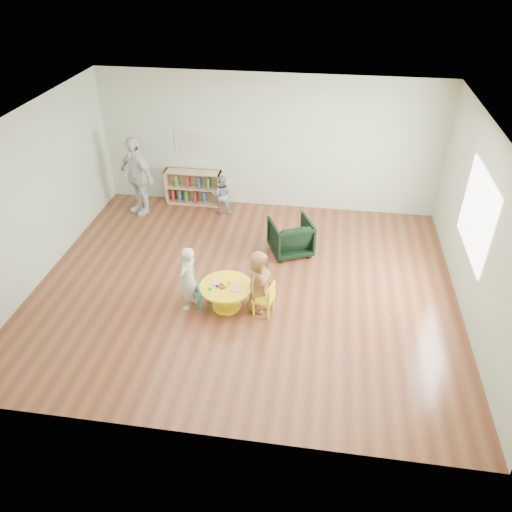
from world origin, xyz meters
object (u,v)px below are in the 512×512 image
at_px(child_right, 259,282).
at_px(toddler, 222,195).
at_px(activity_table, 226,292).
at_px(kid_chair_left, 195,288).
at_px(child_left, 188,279).
at_px(kid_chair_right, 266,298).
at_px(adult_caretaker, 137,176).
at_px(bookshelf, 193,187).
at_px(armchair, 291,237).

relative_size(child_right, toddler, 1.22).
height_order(activity_table, toddler, toddler).
distance_m(kid_chair_left, toddler, 3.05).
distance_m(activity_table, child_right, 0.56).
xyz_separation_m(child_left, child_right, (1.09, 0.12, -0.03)).
height_order(activity_table, kid_chair_right, kid_chair_right).
distance_m(activity_table, adult_caretaker, 3.79).
bearing_deg(bookshelf, adult_caretaker, -150.29).
bearing_deg(kid_chair_right, toddler, 34.91).
bearing_deg(toddler, child_right, 107.53).
distance_m(child_right, toddler, 3.25).
bearing_deg(child_right, child_left, 120.69).
bearing_deg(child_right, armchair, 12.79).
height_order(child_right, adult_caretaker, adult_caretaker).
xyz_separation_m(child_left, adult_caretaker, (-1.85, 2.94, 0.28)).
bearing_deg(adult_caretaker, bookshelf, 61.75).
bearing_deg(adult_caretaker, child_right, -11.79).
bearing_deg(kid_chair_left, bookshelf, -150.52).
distance_m(bookshelf, adult_caretaker, 1.26).
height_order(kid_chair_right, armchair, armchair).
bearing_deg(child_right, toddler, 46.31).
distance_m(bookshelf, toddler, 0.81).
relative_size(kid_chair_left, bookshelf, 0.46).
bearing_deg(toddler, child_left, 87.91).
height_order(kid_chair_right, bookshelf, bookshelf).
height_order(kid_chair_left, child_left, child_left).
height_order(kid_chair_left, child_right, child_right).
xyz_separation_m(bookshelf, child_left, (0.84, -3.52, 0.18)).
relative_size(kid_chair_right, adult_caretaker, 0.34).
bearing_deg(child_right, kid_chair_right, -103.64).
bearing_deg(toddler, kid_chair_left, 89.23).
bearing_deg(adult_caretaker, kid_chair_right, -11.57).
bearing_deg(activity_table, child_right, 4.31).
bearing_deg(kid_chair_right, child_left, 102.48).
height_order(kid_chair_right, child_left, child_left).
distance_m(activity_table, child_left, 0.64).
relative_size(child_right, adult_caretaker, 0.63).
xyz_separation_m(armchair, child_right, (-0.35, -1.70, 0.19)).
bearing_deg(child_right, activity_table, 118.70).
xyz_separation_m(bookshelf, toddler, (0.71, -0.38, 0.06)).
bearing_deg(bookshelf, kid_chair_left, -75.23).
relative_size(kid_chair_left, kid_chair_right, 0.99).
xyz_separation_m(toddler, adult_caretaker, (-1.73, -0.19, 0.40)).
relative_size(kid_chair_right, child_right, 0.54).
bearing_deg(armchair, child_left, 28.07).
bearing_deg(kid_chair_left, armchair, 156.25).
bearing_deg(child_left, armchair, 158.66).
bearing_deg(bookshelf, child_left, -76.64).
relative_size(kid_chair_right, toddler, 0.65).
xyz_separation_m(kid_chair_left, adult_caretaker, (-1.92, 2.84, 0.53)).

